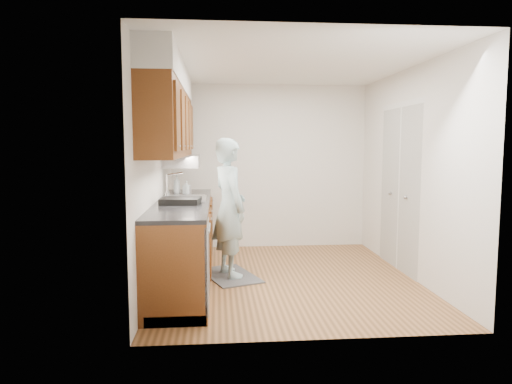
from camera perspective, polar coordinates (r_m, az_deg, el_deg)
floor at (r=5.55m, az=3.73°, el=-10.67°), size 3.50×3.50×0.00m
ceiling at (r=5.40m, az=3.91°, el=15.67°), size 3.50×3.50×0.00m
wall_left at (r=5.32m, az=-12.39°, el=2.19°), size 0.02×3.50×2.50m
wall_right at (r=5.75m, az=18.76°, el=2.28°), size 0.02×3.50×2.50m
wall_back at (r=7.06m, az=1.66°, el=3.18°), size 3.00×0.02×2.50m
counter at (r=5.38m, az=-9.03°, el=-5.88°), size 0.64×2.80×1.30m
upper_cabinets at (r=5.34m, az=-10.67°, el=9.74°), size 0.47×2.80×1.21m
closet_door at (r=6.04m, az=17.45°, el=0.33°), size 0.02×1.22×2.05m
floor_mat at (r=5.62m, az=-3.28°, el=-10.36°), size 0.80×1.02×0.02m
person at (r=5.43m, az=-3.33°, el=-0.79°), size 0.64×0.77×1.87m
soap_bottle_a at (r=6.12m, az=-9.86°, el=0.94°), size 0.11×0.11×0.25m
soap_bottle_b at (r=6.07m, az=-8.66°, el=0.59°), size 0.11×0.11×0.18m
steel_can at (r=6.08m, az=-8.34°, el=0.28°), size 0.06×0.06×0.11m
dish_rack at (r=5.05m, az=-9.39°, el=-1.09°), size 0.45×0.39×0.07m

